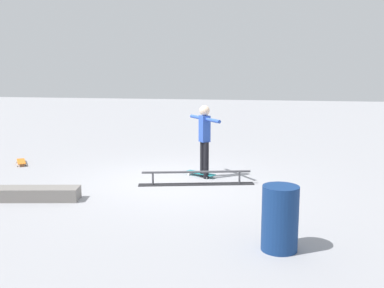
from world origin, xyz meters
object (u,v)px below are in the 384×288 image
(skater_main, at_px, (205,136))
(skateboard_main, at_px, (200,173))
(grind_rail, at_px, (196,179))
(trash_bin, at_px, (280,218))
(skate_ledge, at_px, (27,194))
(loose_skateboard_orange, at_px, (21,162))

(skater_main, distance_m, skateboard_main, 0.94)
(grind_rail, bearing_deg, skater_main, -110.60)
(skater_main, relative_size, trash_bin, 1.85)
(skate_ledge, distance_m, skater_main, 4.07)
(grind_rail, relative_size, trash_bin, 2.76)
(loose_skateboard_orange, relative_size, trash_bin, 0.83)
(skateboard_main, bearing_deg, loose_skateboard_orange, -156.56)
(skate_ledge, height_order, skateboard_main, skate_ledge)
(skateboard_main, bearing_deg, grind_rail, -58.12)
(grind_rail, relative_size, loose_skateboard_orange, 3.34)
(skate_ledge, xyz_separation_m, skateboard_main, (-2.99, -2.61, -0.05))
(skater_main, bearing_deg, grind_rail, -43.62)
(grind_rail, distance_m, trash_bin, 3.80)
(skater_main, xyz_separation_m, skateboard_main, (0.12, -0.12, -0.93))
(trash_bin, bearing_deg, loose_skateboard_orange, -32.98)
(loose_skateboard_orange, distance_m, trash_bin, 8.26)
(grind_rail, xyz_separation_m, trash_bin, (-1.82, 3.31, 0.33))
(skate_ledge, distance_m, skateboard_main, 3.97)
(skate_ledge, relative_size, loose_skateboard_orange, 2.66)
(skater_main, height_order, trash_bin, skater_main)
(skate_ledge, bearing_deg, skater_main, -141.39)
(skate_ledge, xyz_separation_m, skater_main, (-3.11, -2.48, 0.87))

